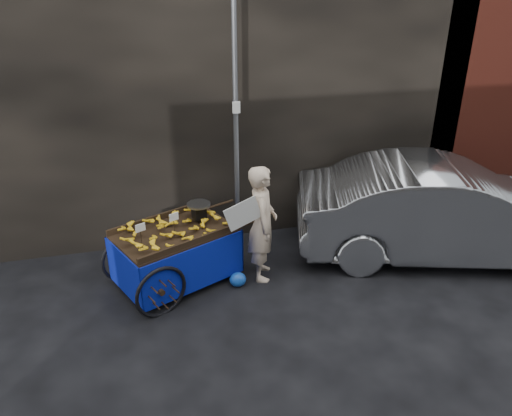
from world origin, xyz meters
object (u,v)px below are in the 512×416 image
object	(u,v)px
banana_cart	(172,238)
parked_car	(446,211)
vendor	(262,223)
plastic_bag	(238,280)

from	to	relation	value
banana_cart	parked_car	distance (m)	4.39
vendor	parked_car	distance (m)	3.06
banana_cart	parked_car	size ratio (longest dim) A/B	0.53
banana_cart	vendor	xyz separation A→B (m)	(1.33, -0.12, 0.14)
banana_cart	vendor	distance (m)	1.34
vendor	banana_cart	bearing A→B (deg)	97.84
parked_car	vendor	bearing A→B (deg)	104.93
plastic_bag	parked_car	world-z (taller)	parked_car
plastic_bag	banana_cart	bearing A→B (deg)	160.34
plastic_bag	parked_car	bearing A→B (deg)	2.08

